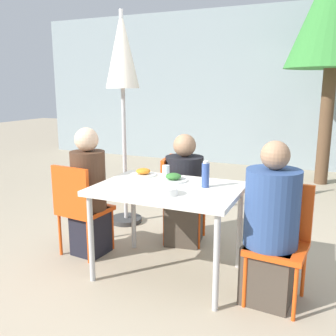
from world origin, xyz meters
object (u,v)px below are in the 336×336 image
object	(u,v)px
person_left	(89,195)
person_right	(271,229)
bottle	(205,175)
chair_left	(79,204)
chair_far	(177,193)
chair_right	(280,234)
person_far	(184,194)
salad_bowl	(167,191)
drinking_cup	(166,171)
tree_behind_left	(336,8)
closed_umbrella	(122,63)

from	to	relation	value
person_left	person_right	xyz separation A→B (m)	(1.64, -0.15, -0.02)
person_left	bottle	bearing A→B (deg)	6.48
chair_left	chair_far	world-z (taller)	same
chair_right	person_far	world-z (taller)	person_far
bottle	salad_bowl	world-z (taller)	bottle
drinking_cup	tree_behind_left	world-z (taller)	tree_behind_left
closed_umbrella	person_far	bearing A→B (deg)	-18.42
person_right	drinking_cup	xyz separation A→B (m)	(-0.98, 0.38, 0.26)
closed_umbrella	tree_behind_left	xyz separation A→B (m)	(2.00, 2.79, 0.88)
chair_left	person_right	distance (m)	1.70
chair_left	chair_far	size ratio (longest dim) A/B	1.00
chair_left	person_left	distance (m)	0.12
person_left	chair_far	distance (m)	0.87
chair_left	person_far	world-z (taller)	person_far
person_far	drinking_cup	distance (m)	0.46
chair_far	salad_bowl	bearing A→B (deg)	7.52
person_far	bottle	xyz separation A→B (m)	(0.39, -0.56, 0.35)
chair_left	person_left	world-z (taller)	person_left
closed_umbrella	bottle	distance (m)	1.74
person_far	tree_behind_left	bearing A→B (deg)	149.05
bottle	chair_right	bearing A→B (deg)	-8.49
person_left	tree_behind_left	bearing A→B (deg)	68.21
drinking_cup	salad_bowl	xyz separation A→B (m)	(0.24, -0.52, -0.02)
person_right	closed_umbrella	world-z (taller)	closed_umbrella
person_far	bottle	distance (m)	0.77
chair_far	tree_behind_left	bearing A→B (deg)	147.40
person_left	tree_behind_left	world-z (taller)	tree_behind_left
person_right	person_far	size ratio (longest dim) A/B	1.08
chair_right	chair_far	world-z (taller)	same
chair_far	person_far	bearing A→B (deg)	58.13
chair_right	closed_umbrella	xyz separation A→B (m)	(-1.81, 0.92, 1.28)
chair_right	person_left	bearing A→B (deg)	2.28
person_right	person_left	bearing A→B (deg)	-0.45
chair_right	salad_bowl	xyz separation A→B (m)	(-0.80, -0.22, 0.29)
closed_umbrella	salad_bowl	size ratio (longest dim) A/B	13.72
person_right	bottle	size ratio (longest dim) A/B	5.60
chair_left	bottle	distance (m)	1.22
bottle	tree_behind_left	distance (m)	4.13
person_right	closed_umbrella	size ratio (longest dim) A/B	0.51
salad_bowl	tree_behind_left	size ratio (longest dim) A/B	0.05
person_left	closed_umbrella	world-z (taller)	closed_umbrella
chair_right	person_right	world-z (taller)	person_right
person_right	drinking_cup	bearing A→B (deg)	-16.59
person_far	tree_behind_left	size ratio (longest dim) A/B	0.30
chair_far	person_far	world-z (taller)	person_far
chair_right	tree_behind_left	world-z (taller)	tree_behind_left
person_far	tree_behind_left	world-z (taller)	tree_behind_left
drinking_cup	salad_bowl	size ratio (longest dim) A/B	0.58
chair_left	chair_right	bearing A→B (deg)	5.70
person_left	drinking_cup	distance (m)	0.74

